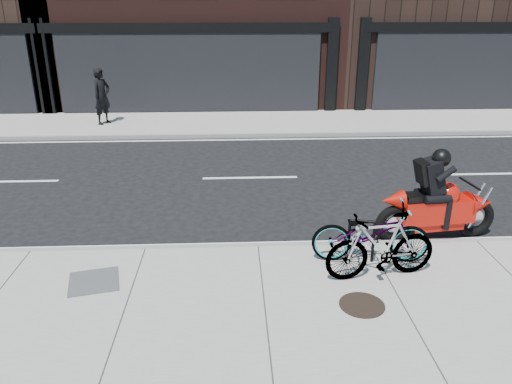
{
  "coord_description": "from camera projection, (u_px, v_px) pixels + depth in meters",
  "views": [
    {
      "loc": [
        -0.41,
        -9.93,
        4.26
      ],
      "look_at": [
        -0.0,
        -1.3,
        0.9
      ],
      "focal_mm": 35.0,
      "sensor_mm": 36.0,
      "label": 1
    }
  ],
  "objects": [
    {
      "name": "ground",
      "position": [
        253.0,
        209.0,
        10.81
      ],
      "size": [
        120.0,
        120.0,
        0.0
      ],
      "primitive_type": "plane",
      "color": "black",
      "rests_on": "ground"
    },
    {
      "name": "sidewalk_near",
      "position": [
        271.0,
        364.0,
        6.13
      ],
      "size": [
        60.0,
        6.0,
        0.13
      ],
      "primitive_type": "cube",
      "color": "gray",
      "rests_on": "ground"
    },
    {
      "name": "sidewalk_far",
      "position": [
        244.0,
        123.0,
        18.0
      ],
      "size": [
        60.0,
        3.5,
        0.13
      ],
      "primitive_type": "cube",
      "color": "gray",
      "rests_on": "ground"
    },
    {
      "name": "bike_rack",
      "position": [
        361.0,
        237.0,
        8.25
      ],
      "size": [
        0.45,
        0.13,
        0.76
      ],
      "rotation": [
        0.0,
        0.0,
        -0.19
      ],
      "color": "black",
      "rests_on": "sidewalk_near"
    },
    {
      "name": "bicycle_front",
      "position": [
        371.0,
        233.0,
        8.23
      ],
      "size": [
        1.99,
        0.84,
        1.02
      ],
      "primitive_type": "imported",
      "rotation": [
        0.0,
        0.0,
        1.49
      ],
      "color": "gray",
      "rests_on": "sidewalk_near"
    },
    {
      "name": "bicycle_rear",
      "position": [
        381.0,
        246.0,
        7.75
      ],
      "size": [
        1.85,
        0.77,
        1.08
      ],
      "primitive_type": "imported",
      "rotation": [
        0.0,
        0.0,
        4.86
      ],
      "color": "gray",
      "rests_on": "sidewalk_near"
    },
    {
      "name": "motorcycle",
      "position": [
        443.0,
        203.0,
        9.22
      ],
      "size": [
        2.39,
        0.69,
        1.79
      ],
      "rotation": [
        0.0,
        0.0,
        0.12
      ],
      "color": "black",
      "rests_on": "ground"
    },
    {
      "name": "pedestrian",
      "position": [
        102.0,
        96.0,
        17.25
      ],
      "size": [
        0.76,
        0.84,
        1.92
      ],
      "primitive_type": "imported",
      "rotation": [
        0.0,
        0.0,
        1.01
      ],
      "color": "black",
      "rests_on": "sidewalk_far"
    },
    {
      "name": "manhole_cover",
      "position": [
        362.0,
        305.0,
        7.18
      ],
      "size": [
        0.77,
        0.77,
        0.02
      ],
      "primitive_type": "cylinder",
      "rotation": [
        0.0,
        0.0,
        -0.19
      ],
      "color": "black",
      "rests_on": "sidewalk_near"
    },
    {
      "name": "utility_grate",
      "position": [
        94.0,
        281.0,
        7.78
      ],
      "size": [
        0.9,
        0.9,
        0.02
      ],
      "primitive_type": "cube",
      "rotation": [
        0.0,
        0.0,
        0.23
      ],
      "color": "#515053",
      "rests_on": "sidewalk_near"
    }
  ]
}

